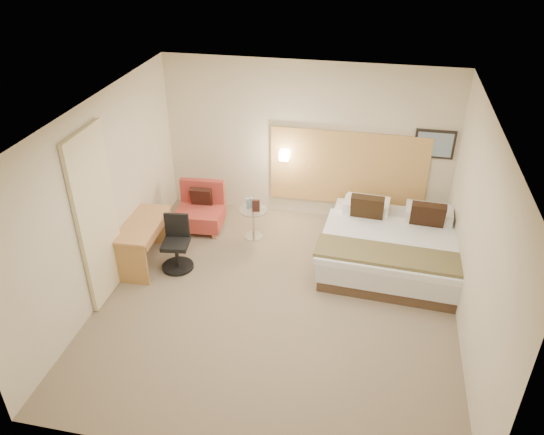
% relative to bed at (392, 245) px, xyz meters
% --- Properties ---
extents(floor, '(4.80, 5.00, 0.02)m').
position_rel_bed_xyz_m(floor, '(-1.52, -1.25, -0.34)').
color(floor, '#7F6D55').
rests_on(floor, ground).
extents(ceiling, '(4.80, 5.00, 0.02)m').
position_rel_bed_xyz_m(ceiling, '(-1.52, -1.25, 2.38)').
color(ceiling, silver).
rests_on(ceiling, floor).
extents(wall_back, '(4.80, 0.02, 2.70)m').
position_rel_bed_xyz_m(wall_back, '(-1.52, 1.26, 1.02)').
color(wall_back, beige).
rests_on(wall_back, floor).
extents(wall_front, '(4.80, 0.02, 2.70)m').
position_rel_bed_xyz_m(wall_front, '(-1.52, -3.76, 1.02)').
color(wall_front, beige).
rests_on(wall_front, floor).
extents(wall_left, '(0.02, 5.00, 2.70)m').
position_rel_bed_xyz_m(wall_left, '(-3.93, -1.25, 1.02)').
color(wall_left, beige).
rests_on(wall_left, floor).
extents(wall_right, '(0.02, 5.00, 2.70)m').
position_rel_bed_xyz_m(wall_right, '(0.89, -1.25, 1.02)').
color(wall_right, beige).
rests_on(wall_right, floor).
extents(headboard_panel, '(2.60, 0.04, 1.30)m').
position_rel_bed_xyz_m(headboard_panel, '(-0.82, 1.22, 0.62)').
color(headboard_panel, tan).
rests_on(headboard_panel, wall_back).
extents(art_frame, '(0.62, 0.03, 0.47)m').
position_rel_bed_xyz_m(art_frame, '(0.50, 1.23, 1.17)').
color(art_frame, black).
rests_on(art_frame, wall_back).
extents(art_canvas, '(0.54, 0.01, 0.39)m').
position_rel_bed_xyz_m(art_canvas, '(0.50, 1.21, 1.17)').
color(art_canvas, '#768DA2').
rests_on(art_canvas, wall_back).
extents(lamp_arm, '(0.02, 0.12, 0.02)m').
position_rel_bed_xyz_m(lamp_arm, '(-1.87, 1.17, 0.82)').
color(lamp_arm, white).
rests_on(lamp_arm, wall_back).
extents(lamp_shade, '(0.15, 0.15, 0.15)m').
position_rel_bed_xyz_m(lamp_shade, '(-1.87, 1.11, 0.82)').
color(lamp_shade, '#FBEAC4').
rests_on(lamp_shade, wall_back).
extents(curtain, '(0.06, 0.90, 2.42)m').
position_rel_bed_xyz_m(curtain, '(-3.88, -1.50, 0.89)').
color(curtain, beige).
rests_on(curtain, wall_left).
extents(bottle_a, '(0.06, 0.06, 0.18)m').
position_rel_bed_xyz_m(bottle_a, '(-2.32, 0.33, 0.28)').
color(bottle_a, '#7CAEC0').
rests_on(bottle_a, side_table).
extents(bottle_b, '(0.06, 0.06, 0.18)m').
position_rel_bed_xyz_m(bottle_b, '(-2.26, 0.36, 0.28)').
color(bottle_b, '#83A3CA').
rests_on(bottle_b, side_table).
extents(menu_folder, '(0.13, 0.07, 0.20)m').
position_rel_bed_xyz_m(menu_folder, '(-2.17, 0.27, 0.29)').
color(menu_folder, '#371A16').
rests_on(menu_folder, side_table).
extents(bed, '(2.15, 2.10, 1.00)m').
position_rel_bed_xyz_m(bed, '(0.00, 0.00, 0.00)').
color(bed, '#473323').
rests_on(bed, floor).
extents(lounge_chair, '(0.79, 0.71, 0.79)m').
position_rel_bed_xyz_m(lounge_chair, '(-3.16, 0.43, -0.01)').
color(lounge_chair, tan).
rests_on(lounge_chair, floor).
extents(side_table, '(0.53, 0.53, 0.51)m').
position_rel_bed_xyz_m(side_table, '(-2.22, 0.31, -0.04)').
color(side_table, silver).
rests_on(side_table, floor).
extents(desk, '(0.57, 1.16, 0.71)m').
position_rel_bed_xyz_m(desk, '(-3.63, -0.73, 0.23)').
color(desk, '#BE7F4A').
rests_on(desk, floor).
extents(desk_chair, '(0.53, 0.53, 0.84)m').
position_rel_bed_xyz_m(desk_chair, '(-3.15, -0.73, 0.02)').
color(desk_chair, black).
rests_on(desk_chair, floor).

